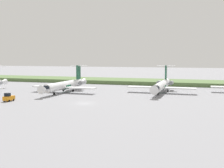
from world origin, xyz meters
name	(u,v)px	position (x,y,z in m)	size (l,w,h in m)	color
ground_plane	(118,91)	(0.00, 30.00, 0.00)	(500.00, 500.00, 0.00)	gray
grass_berm	(137,81)	(0.00, 61.28, 0.82)	(320.00, 20.00, 1.63)	#597542
regional_jet_third	(66,85)	(-15.81, 20.24, 2.54)	(22.81, 31.00, 9.00)	white
regional_jet_fourth	(162,85)	(15.85, 29.40, 2.54)	(22.81, 31.00, 9.00)	white
baggage_tug	(9,98)	(-21.09, -3.10, 1.00)	(1.72, 3.20, 2.30)	orange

